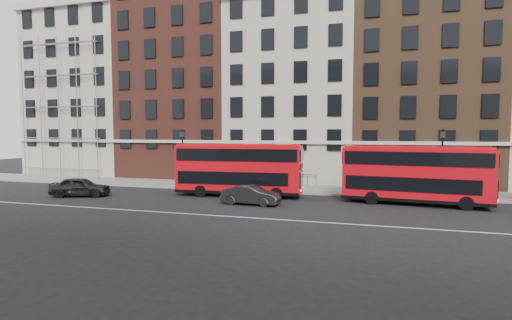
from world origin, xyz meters
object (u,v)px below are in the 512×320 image
(car_rear, at_px, (80,187))
(car_front, at_px, (251,195))
(bus_c, at_px, (415,173))
(bus_b, at_px, (238,168))

(car_rear, bearing_deg, car_front, -108.08)
(bus_c, distance_m, car_front, 11.77)
(bus_b, relative_size, bus_c, 1.01)
(bus_b, distance_m, bus_c, 13.24)
(bus_c, relative_size, car_front, 2.41)
(bus_c, distance_m, car_rear, 25.74)
(bus_b, bearing_deg, car_front, -62.47)
(car_rear, bearing_deg, bus_b, -92.86)
(car_rear, bearing_deg, bus_c, -101.46)
(car_rear, height_order, car_front, car_rear)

